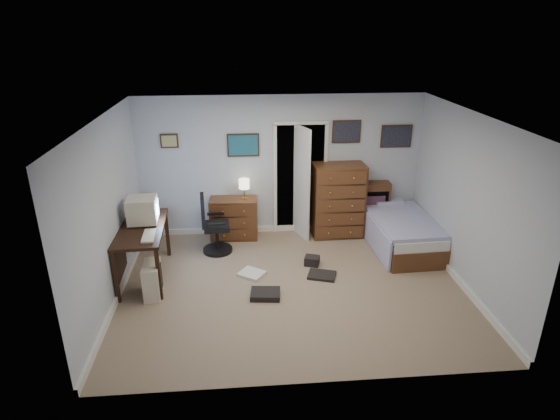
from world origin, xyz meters
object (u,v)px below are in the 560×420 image
(office_chair, at_px, (213,230))
(bed, at_px, (400,231))
(computer_desk, at_px, (135,239))
(tall_dresser, at_px, (338,200))
(low_dresser, at_px, (234,218))

(office_chair, relative_size, bed, 0.54)
(computer_desk, bearing_deg, tall_dresser, 18.36)
(computer_desk, relative_size, office_chair, 1.44)
(office_chair, distance_m, low_dresser, 0.65)
(computer_desk, distance_m, office_chair, 1.36)
(bed, bearing_deg, computer_desk, -173.42)
(low_dresser, bearing_deg, computer_desk, -134.17)
(computer_desk, height_order, office_chair, office_chair)
(computer_desk, bearing_deg, office_chair, 31.56)
(tall_dresser, xyz_separation_m, bed, (0.98, -0.58, -0.38))
(low_dresser, xyz_separation_m, bed, (2.84, -0.61, -0.08))
(bed, bearing_deg, office_chair, 176.34)
(office_chair, height_order, low_dresser, office_chair)
(bed, bearing_deg, low_dresser, 165.36)
(low_dresser, relative_size, bed, 0.44)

